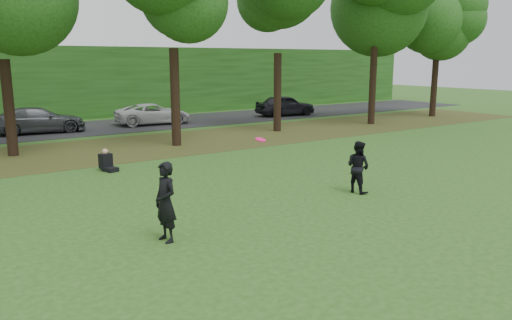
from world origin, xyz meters
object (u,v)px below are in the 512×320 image
Objects in this scene: frisbee at (261,140)px; player_left at (166,202)px; seated_person at (107,163)px; player_right at (358,167)px.

player_left is at bearing 179.15° from frisbee.
frisbee reaches higher than seated_person.
seated_person is at bearing 29.04° from player_right.
frisbee is 0.46× the size of seated_person.
player_left is at bearing -113.90° from seated_person.
player_right is 9.31m from seated_person.
player_left is 6.78m from player_right.
seated_person is (1.27, 8.10, -0.62)m from player_left.
frisbee is at bearing -95.70° from seated_person.
player_right is at bearing -68.85° from seated_person.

